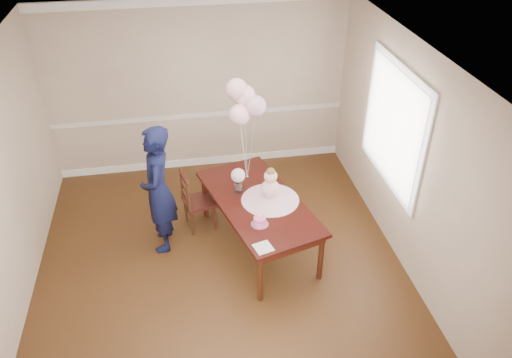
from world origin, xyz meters
The scene contains 47 objects.
floor centered at (0.00, 0.00, 0.00)m, with size 4.50×5.00×0.00m, color #331C0C.
ceiling centered at (0.00, 0.00, 2.70)m, with size 4.50×5.00×0.02m, color white.
wall_back centered at (0.00, 2.50, 1.35)m, with size 4.50×0.02×2.70m, color tan.
wall_left centered at (-2.25, 0.00, 1.35)m, with size 0.02×5.00×2.70m, color tan.
wall_right centered at (2.25, 0.00, 1.35)m, with size 0.02×5.00×2.70m, color tan.
chair_rail_trim centered at (0.00, 2.49, 0.90)m, with size 4.50×0.02×0.07m, color silver.
crown_molding centered at (0.00, 2.49, 2.63)m, with size 4.50×0.02×0.12m, color white.
baseboard_trim centered at (0.00, 2.49, 0.06)m, with size 4.50×0.02×0.12m, color white.
window_frame centered at (2.23, 0.50, 1.55)m, with size 0.02×1.66×1.56m, color white.
window_blinds centered at (2.21, 0.50, 1.55)m, with size 0.01×1.50×1.40m, color silver.
dining_table_top centered at (0.53, 0.39, 0.69)m, with size 0.95×1.91×0.05m, color black.
table_apron centered at (0.53, 0.39, 0.62)m, with size 0.86×1.81×0.10m, color black.
table_leg_fl centered at (0.39, -0.57, 0.33)m, with size 0.07×0.07×0.67m, color black.
table_leg_fr centered at (1.16, -0.35, 0.33)m, with size 0.07×0.07×0.67m, color black.
table_leg_bl centered at (-0.09, 1.12, 0.33)m, with size 0.07×0.07×0.67m, color black.
table_leg_br centered at (0.68, 1.34, 0.33)m, with size 0.07×0.07×0.67m, color black.
baby_skirt centered at (0.68, 0.38, 0.76)m, with size 0.72×0.72×0.10m, color #E1A6BE.
baby_torso centered at (0.68, 0.38, 0.89)m, with size 0.23×0.23×0.23m, color #FC9FC8.
baby_head centered at (0.68, 0.38, 1.07)m, with size 0.16×0.16×0.16m, color beige.
baby_hair centered at (0.68, 0.38, 1.12)m, with size 0.11×0.11×0.11m, color brown.
cake_platter centered at (0.46, -0.08, 0.72)m, with size 0.21×0.21×0.01m, color silver.
birthday_cake centered at (0.46, -0.08, 0.77)m, with size 0.14×0.14×0.10m, color #FF50A2.
cake_flower_a centered at (0.46, -0.08, 0.83)m, with size 0.03×0.03×0.03m, color white.
cake_flower_b centered at (0.49, -0.05, 0.83)m, with size 0.03×0.03×0.03m, color white.
rose_vase_near centered at (0.32, 0.62, 0.79)m, with size 0.10×0.10×0.15m, color silver.
roses_near centered at (0.32, 0.62, 0.96)m, with size 0.18×0.18×0.18m, color beige.
napkin centered at (0.43, -0.48, 0.72)m, with size 0.19×0.19×0.01m, color silver.
balloon_weight centered at (0.48, 0.92, 0.72)m, with size 0.04×0.04×0.02m, color silver.
balloon_a centered at (0.39, 0.89, 1.67)m, with size 0.27×0.27×0.27m, color #FFB4C7.
balloon_b centered at (0.58, 0.90, 1.76)m, with size 0.27×0.27×0.27m, color #D798B7.
balloon_c centered at (0.47, 1.01, 1.86)m, with size 0.27×0.27×0.27m, color #FFB4C7.
balloon_d centered at (0.37, 1.01, 1.95)m, with size 0.27×0.27×0.27m, color #EBA6BE.
balloon_ribbon_a centered at (0.43, 0.90, 1.12)m, with size 0.00×0.00×0.80m, color white.
balloon_ribbon_b centered at (0.53, 0.91, 1.17)m, with size 0.00×0.00×0.90m, color silver.
balloon_ribbon_c centered at (0.48, 0.97, 1.22)m, with size 0.00×0.00×0.99m, color white.
balloon_ribbon_d centered at (0.43, 0.96, 1.27)m, with size 0.00×0.00×1.09m, color white.
dining_chair_seat centered at (-0.18, 0.92, 0.40)m, with size 0.39×0.39×0.04m, color black.
chair_leg_fl centered at (-0.30, 0.73, 0.19)m, with size 0.04×0.04×0.38m, color #311B0D.
chair_leg_fr centered at (0.01, 0.80, 0.19)m, with size 0.04×0.04×0.38m, color #36150E.
chair_leg_bl centered at (-0.37, 1.04, 0.19)m, with size 0.04×0.04×0.38m, color #3B2210.
chair_leg_br centered at (-0.06, 1.11, 0.19)m, with size 0.04×0.04×0.38m, color #321A0D.
chair_back_post_l centered at (-0.32, 0.73, 0.65)m, with size 0.04×0.04×0.49m, color #3D1C10.
chair_back_post_r centered at (-0.39, 1.04, 0.65)m, with size 0.04×0.04×0.49m, color #3C1B10.
chair_slat_low centered at (-0.36, 0.88, 0.55)m, with size 0.03×0.35×0.04m, color #391C0F.
chair_slat_mid centered at (-0.36, 0.88, 0.69)m, with size 0.03×0.35×0.04m, color #311B0D.
chair_slat_top centered at (-0.36, 0.88, 0.83)m, with size 0.03×0.35×0.04m, color #33110E.
woman centered at (-0.68, 0.62, 0.86)m, with size 0.63×0.42×1.72m, color black.
Camera 1 is at (-0.36, -4.53, 4.41)m, focal length 35.00 mm.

